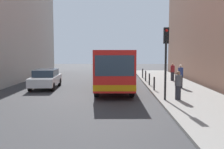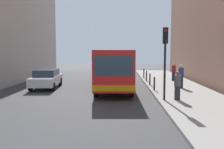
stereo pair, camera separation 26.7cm
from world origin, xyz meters
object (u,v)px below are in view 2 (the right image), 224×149
Objects in this scene: traffic_light at (165,50)px; bollard_mid at (150,79)px; bollard_farthest at (144,73)px; pedestrian_near_signal at (177,86)px; bollard_far at (147,76)px; bus at (114,66)px; pedestrian_mid_sidewalk at (181,76)px; pedestrian_far_sidewalk at (174,72)px; car_beside_bus at (46,78)px; bollard_near at (154,84)px; car_behind_bus at (122,69)px.

traffic_light reaches higher than bollard_mid.
bollard_farthest is 0.58× the size of pedestrian_near_signal.
bollard_far is 1.00× the size of bollard_farthest.
bus is 11.66× the size of bollard_far.
pedestrian_mid_sidewalk is at bearing 67.11° from traffic_light.
pedestrian_far_sidewalk is (2.45, 9.49, -2.04)m from traffic_light.
pedestrian_near_signal is 0.94× the size of pedestrian_mid_sidewalk.
car_beside_bus reaches higher than bollard_near.
pedestrian_far_sidewalk is at bearing 110.11° from pedestrian_mid_sidewalk.
pedestrian_near_signal is at bearing 146.29° from car_beside_bus.
bollard_far is 0.58× the size of pedestrian_near_signal.
bollard_farthest is (0.00, 2.71, 0.00)m from bollard_far.
pedestrian_near_signal is at bearing 101.48° from car_behind_bus.
car_beside_bus is 1.02× the size of car_behind_bus.
traffic_light is 6.77m from bollard_mid.
traffic_light is 9.36m from bollard_far.
car_behind_bus reaches higher than bollard_mid.
pedestrian_far_sidewalk reaches higher than bollard_mid.
pedestrian_near_signal reaches higher than car_behind_bus.
bollard_near is at bearing -90.00° from bollard_farthest.
bollard_mid is 2.64m from pedestrian_mid_sidewalk.
pedestrian_far_sidewalk is (2.55, 3.15, 0.34)m from bollard_mid.
car_behind_bus is at bearing 117.61° from bollard_farthest.
pedestrian_near_signal is at bearing 122.55° from bus.
pedestrian_far_sidewalk is (4.70, -6.39, 0.18)m from car_behind_bus.
car_beside_bus is at bearing 60.57° from car_behind_bus.
bollard_farthest is at bearing -136.19° from pedestrian_far_sidewalk.
car_beside_bus reaches higher than bollard_far.
bollard_mid is (2.92, 0.64, -1.10)m from bus.
bus reaches higher than bollard_far.
bollard_farthest is at bearing 90.00° from bollard_near.
car_behind_bus is at bearing 94.37° from pedestrian_near_signal.
bus is at bearing 179.81° from car_beside_bus.
car_behind_bus reaches higher than bollard_farthest.
bus is 6.69m from pedestrian_far_sidewalk.
traffic_light is 2.49× the size of pedestrian_near_signal.
bollard_near is 1.00× the size of bollard_far.
bus is 6.58m from traffic_light.
bus reaches higher than pedestrian_far_sidewalk.
pedestrian_mid_sidewalk is at bearing 169.63° from bus.
bus is 11.66× the size of bollard_near.
bollard_near is at bearing -90.00° from bollard_far.
car_behind_bus is at bearing -95.56° from bus.
car_beside_bus reaches higher than bollard_farthest.
bollard_near is (8.22, -1.80, -0.16)m from car_beside_bus.
pedestrian_near_signal is (0.85, -6.26, 0.34)m from bollard_mid.
car_beside_bus is 10.39m from bollard_farthest.
car_beside_bus is 8.99m from bollard_far.
traffic_light is 12.01m from bollard_farthest.
traffic_light reaches higher than bollard_near.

